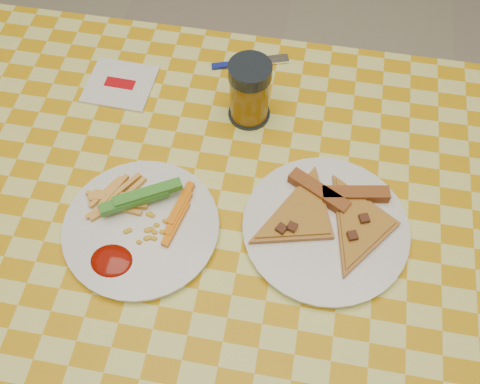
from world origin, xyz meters
name	(u,v)px	position (x,y,z in m)	size (l,w,h in m)	color
ground	(224,351)	(0.00, 0.00, 0.00)	(8.00, 8.00, 0.00)	beige
table	(214,247)	(0.00, 0.00, 0.68)	(1.28, 0.88, 0.76)	white
plate_left	(142,228)	(-0.11, -0.02, 0.76)	(0.24, 0.24, 0.01)	white
plate_right	(325,229)	(0.18, 0.03, 0.76)	(0.26, 0.26, 0.01)	white
fries_veggies	(137,213)	(-0.12, -0.01, 0.78)	(0.20, 0.18, 0.04)	#F6AE4E
pizza_slices	(330,216)	(0.18, 0.04, 0.78)	(0.28, 0.24, 0.02)	#B58037
drink_glass	(250,92)	(0.02, 0.24, 0.82)	(0.08, 0.08, 0.12)	black
napkin	(120,84)	(-0.23, 0.26, 0.76)	(0.13, 0.12, 0.01)	white
fork	(251,62)	(0.00, 0.36, 0.76)	(0.15, 0.06, 0.01)	navy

